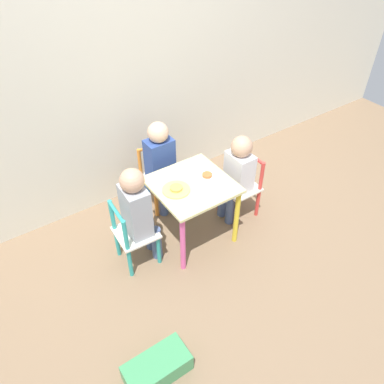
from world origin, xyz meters
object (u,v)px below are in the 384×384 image
(chair_red, at_px, (242,187))
(chair_teal, at_px, (133,235))
(kids_table, at_px, (192,193))
(plate_left, at_px, (176,189))
(child_right, at_px, (237,172))
(child_left, at_px, (138,210))
(chair_orange, at_px, (158,178))
(plate_right, at_px, (207,176))
(storage_bin, at_px, (157,368))
(child_back, at_px, (161,161))

(chair_red, distance_m, chair_teal, 0.92)
(kids_table, height_order, plate_left, plate_left)
(child_right, xyz_separation_m, child_left, (-0.80, 0.02, 0.03))
(chair_red, bearing_deg, chair_teal, -91.12)
(chair_orange, xyz_separation_m, plate_right, (0.13, -0.46, 0.25))
(kids_table, relative_size, child_left, 0.67)
(chair_red, distance_m, plate_left, 0.64)
(chair_teal, xyz_separation_m, plate_left, (0.34, -0.02, 0.25))
(plate_left, xyz_separation_m, storage_bin, (-0.61, -0.75, -0.44))
(kids_table, height_order, child_right, child_right)
(plate_left, bearing_deg, storage_bin, -129.06)
(chair_red, relative_size, plate_right, 3.36)
(child_right, relative_size, storage_bin, 2.02)
(child_left, height_order, plate_right, child_left)
(chair_teal, xyz_separation_m, child_back, (0.45, 0.38, 0.20))
(child_left, relative_size, plate_right, 5.06)
(plate_right, bearing_deg, kids_table, 180.00)
(chair_orange, relative_size, child_back, 0.67)
(chair_red, bearing_deg, kids_table, -90.00)
(chair_red, xyz_separation_m, child_right, (-0.06, 0.00, 0.17))
(plate_right, height_order, plate_left, same)
(plate_left, distance_m, storage_bin, 1.06)
(chair_teal, height_order, child_right, child_right)
(child_right, xyz_separation_m, plate_left, (-0.52, 0.00, 0.08))
(chair_red, xyz_separation_m, storage_bin, (-1.19, -0.75, -0.18))
(plate_right, bearing_deg, child_right, -0.41)
(child_left, xyz_separation_m, plate_left, (0.28, -0.02, 0.05))
(chair_red, height_order, plate_right, plate_right)
(chair_teal, distance_m, child_back, 0.62)
(child_right, bearing_deg, plate_right, -90.13)
(child_right, height_order, child_back, child_back)
(plate_left, bearing_deg, child_left, 176.34)
(storage_bin, bearing_deg, chair_orange, 59.07)
(child_right, xyz_separation_m, child_back, (-0.41, 0.40, 0.03))
(chair_teal, bearing_deg, child_left, -90.00)
(chair_red, height_order, storage_bin, chair_red)
(chair_red, distance_m, child_left, 0.88)
(child_back, bearing_deg, plate_left, -107.41)
(storage_bin, bearing_deg, plate_right, 41.15)
(chair_red, distance_m, storage_bin, 1.42)
(chair_orange, bearing_deg, storage_bin, -121.93)
(child_right, relative_size, plate_left, 3.85)
(plate_right, height_order, storage_bin, plate_right)
(chair_orange, xyz_separation_m, child_right, (0.41, -0.46, 0.17))
(chair_orange, relative_size, child_right, 0.72)
(chair_red, xyz_separation_m, chair_teal, (-0.92, 0.02, 0.00))
(kids_table, height_order, child_back, child_back)
(chair_red, distance_m, chair_orange, 0.66)
(chair_teal, relative_size, child_back, 0.67)
(kids_table, height_order, child_left, child_left)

